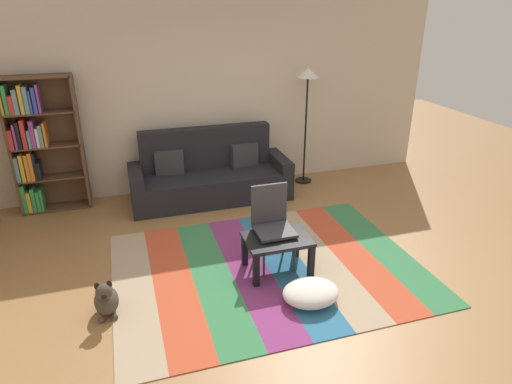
{
  "coord_description": "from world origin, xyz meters",
  "views": [
    {
      "loc": [
        -1.44,
        -3.95,
        2.71
      ],
      "look_at": [
        -0.02,
        0.58,
        0.65
      ],
      "focal_mm": 31.47,
      "sensor_mm": 36.0,
      "label": 1
    }
  ],
  "objects": [
    {
      "name": "coffee_table",
      "position": [
        0.0,
        -0.1,
        0.33
      ],
      "size": [
        0.68,
        0.5,
        0.4
      ],
      "color": "black",
      "rests_on": "rug"
    },
    {
      "name": "tv_remote",
      "position": [
        0.02,
        -0.08,
        0.42
      ],
      "size": [
        0.06,
        0.15,
        0.02
      ],
      "primitive_type": "cube",
      "rotation": [
        0.0,
        0.0,
        0.08
      ],
      "color": "black",
      "rests_on": "coffee_table"
    },
    {
      "name": "rug",
      "position": [
        -0.08,
        -0.02,
        0.0
      ],
      "size": [
        3.26,
        2.45,
        0.01
      ],
      "color": "tan",
      "rests_on": "ground_plane"
    },
    {
      "name": "standing_lamp",
      "position": [
        1.28,
        2.2,
        1.48
      ],
      "size": [
        0.32,
        0.32,
        1.78
      ],
      "color": "black",
      "rests_on": "ground_plane"
    },
    {
      "name": "couch",
      "position": [
        -0.27,
        2.02,
        0.34
      ],
      "size": [
        2.26,
        0.8,
        1.0
      ],
      "color": "black",
      "rests_on": "ground_plane"
    },
    {
      "name": "pouf",
      "position": [
        0.13,
        -0.71,
        0.11
      ],
      "size": [
        0.55,
        0.46,
        0.19
      ],
      "primitive_type": "ellipsoid",
      "color": "white",
      "rests_on": "rug"
    },
    {
      "name": "ground_plane",
      "position": [
        0.0,
        0.0,
        0.0
      ],
      "size": [
        14.0,
        14.0,
        0.0
      ],
      "primitive_type": "plane",
      "color": "#9E7042"
    },
    {
      "name": "folding_chair",
      "position": [
        0.0,
        0.09,
        0.53
      ],
      "size": [
        0.4,
        0.4,
        0.9
      ],
      "rotation": [
        0.0,
        0.0,
        -0.62
      ],
      "color": "#38383D",
      "rests_on": "ground_plane"
    },
    {
      "name": "dog",
      "position": [
        -1.75,
        -0.31,
        0.16
      ],
      "size": [
        0.22,
        0.35,
        0.4
      ],
      "color": "#473D33",
      "rests_on": "ground_plane"
    },
    {
      "name": "back_wall",
      "position": [
        0.0,
        2.55,
        1.35
      ],
      "size": [
        6.8,
        0.1,
        2.7
      ],
      "primitive_type": "cube",
      "color": "beige",
      "rests_on": "ground_plane"
    },
    {
      "name": "bookshelf",
      "position": [
        -2.5,
        2.3,
        0.94
      ],
      "size": [
        0.9,
        0.28,
        1.82
      ],
      "color": "brown",
      "rests_on": "ground_plane"
    }
  ]
}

